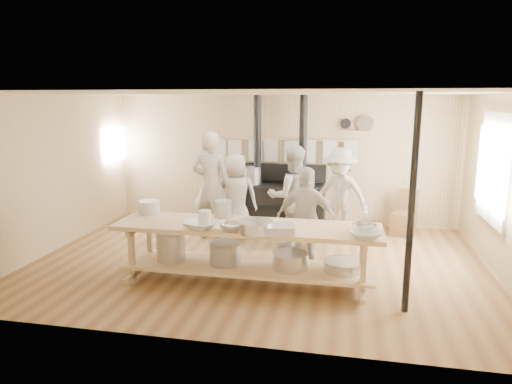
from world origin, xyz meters
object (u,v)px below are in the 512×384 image
Objects in this scene: cook_right at (307,220)px; stove at (279,201)px; cook_left at (292,197)px; cook_far_left at (211,186)px; roasting_pan at (275,229)px; chair at (404,222)px; cook_center at (236,196)px; cook_by_window at (339,195)px; prep_table at (246,248)px.

stove is at bearing -64.03° from cook_right.
cook_far_left is at bearing -25.49° from cook_left.
roasting_pan is at bearing 72.69° from cook_left.
cook_right is at bearing 150.02° from cook_far_left.
cook_far_left is 4.19× the size of roasting_pan.
cook_left is 2.10m from roasting_pan.
roasting_pan is (-0.31, -1.02, 0.12)m from cook_right.
roasting_pan reaches higher than chair.
roasting_pan is at bearing 128.50° from cook_far_left.
cook_center is 3.31× the size of roasting_pan.
cook_by_window reaches higher than cook_right.
roasting_pan is (0.45, -0.33, 0.38)m from prep_table.
cook_by_window reaches higher than prep_table.
stove is 2.42m from chair.
stove reaches higher than chair.
prep_table is 1.83× the size of cook_far_left.
cook_center is (-1.06, 0.33, -0.10)m from cook_left.
chair is at bearing -3.61° from stove.
cook_left is 1.12× the size of cook_right.
cook_far_left is 3.67m from chair.
cook_right is at bearing 42.12° from prep_table.
cook_by_window is at bearing -167.06° from cook_far_left.
cook_left reaches higher than roasting_pan.
cook_center is 2.00m from cook_right.
cook_center is at bearing 107.09° from prep_table.
prep_table is (-0.00, -3.02, -0.00)m from stove.
stove is 1.48× the size of cook_left.
cook_left is 1.12m from cook_center.
cook_right reaches higher than roasting_pan.
cook_center is at bearing -144.25° from chair.
prep_table is 2.60m from cook_by_window.
cook_center is 1.81× the size of chair.
chair is (2.40, 2.87, -0.27)m from prep_table.
cook_right reaches higher than chair.
cook_left reaches higher than prep_table.
cook_center is 0.93× the size of cook_by_window.
cook_left is 0.94m from cook_by_window.
prep_table is 2.28m from cook_far_left.
cook_left is at bearing 91.07° from roasting_pan.
cook_far_left is 0.50m from cook_center.
stove is 1.55× the size of cook_by_window.
roasting_pan is at bearing 103.43° from cook_center.
cook_far_left is at bearing 8.05° from cook_center.
cook_far_left is 2.29× the size of chair.
chair is (3.48, 0.91, -0.73)m from cook_far_left.
cook_left is (0.41, -1.25, 0.36)m from stove.
cook_right is 1.82× the size of chair.
stove is at bearing -136.29° from cook_center.
cook_left is 2.35m from chair.
roasting_pan is (0.04, -2.10, 0.03)m from cook_left.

